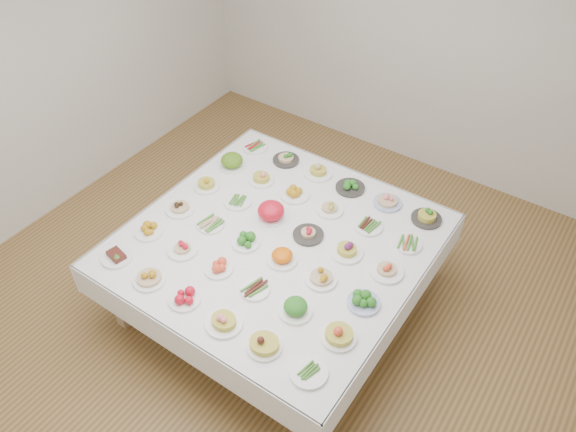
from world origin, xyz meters
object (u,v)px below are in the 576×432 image
Objects in this scene: dish_18 at (206,182)px; dish_35 at (427,215)px; dish_0 at (116,255)px; display_table at (277,245)px.

dish_18 is 1.84m from dish_35.
dish_18 is at bearing -158.23° from dish_35.
dish_0 is 2.41m from dish_35.
dish_18 is 0.92× the size of dish_35.
dish_35 is (0.86, 0.86, 0.12)m from display_table.
display_table is 0.88m from dish_18.
display_table is 1.21m from dish_0.
dish_18 is (0.00, 1.01, 0.01)m from dish_0.
dish_35 is (1.72, 1.70, 0.02)m from dish_0.
dish_0 is (-0.86, -0.84, 0.11)m from display_table.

